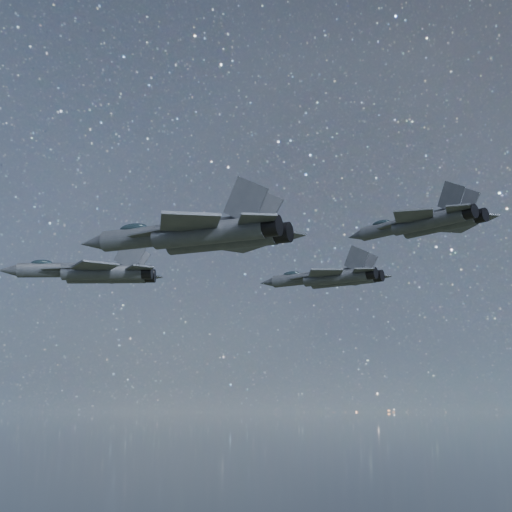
% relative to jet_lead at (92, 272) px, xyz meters
% --- Properties ---
extents(jet_lead, '(18.50, 12.21, 4.73)m').
position_rel_jet_lead_xyz_m(jet_lead, '(0.00, 0.00, 0.00)').
color(jet_lead, '#30353D').
extents(jet_left, '(19.48, 13.54, 4.90)m').
position_rel_jet_lead_xyz_m(jet_left, '(19.23, 27.12, 2.55)').
color(jet_left, '#30353D').
extents(jet_right, '(19.71, 14.07, 5.03)m').
position_rel_jet_lead_xyz_m(jet_right, '(22.21, -15.65, -1.50)').
color(jet_right, '#30353D').
extents(jet_slot, '(16.74, 11.03, 4.29)m').
position_rel_jet_lead_xyz_m(jet_slot, '(36.17, 6.02, 3.24)').
color(jet_slot, '#30353D').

